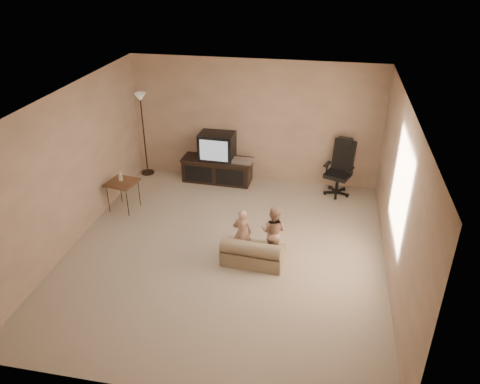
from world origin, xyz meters
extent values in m
plane|color=#B3A38E|center=(0.00, 0.00, 0.00)|extent=(5.50, 5.50, 0.00)
plane|color=white|center=(0.00, 0.00, 2.50)|extent=(5.50, 5.50, 0.00)
plane|color=#CCAA8E|center=(0.00, 2.75, 1.25)|extent=(5.00, 0.00, 5.00)
plane|color=#CCAA8E|center=(0.00, -2.75, 1.25)|extent=(5.00, 0.00, 5.00)
plane|color=#CCAA8E|center=(-2.50, 0.00, 1.25)|extent=(0.00, 5.50, 5.50)
plane|color=#CCAA8E|center=(2.50, 0.00, 1.25)|extent=(0.00, 5.50, 5.50)
cube|color=black|center=(-0.73, 2.49, 0.22)|extent=(1.41, 0.55, 0.45)
cube|color=black|center=(-0.73, 2.49, 0.48)|extent=(1.45, 0.59, 0.04)
cube|color=black|center=(-1.07, 2.25, 0.23)|extent=(0.58, 0.04, 0.34)
cube|color=black|center=(-0.41, 2.22, 0.23)|extent=(0.58, 0.04, 0.34)
cube|color=black|center=(-0.73, 2.51, 0.77)|extent=(0.71, 0.52, 0.55)
cube|color=silver|center=(-0.74, 2.26, 0.77)|extent=(0.57, 0.03, 0.43)
cube|color=silver|center=(-0.18, 2.42, 0.53)|extent=(0.41, 0.29, 0.06)
cylinder|color=black|center=(1.72, 2.35, 0.22)|extent=(0.06, 0.06, 0.36)
cube|color=black|center=(1.72, 2.35, 0.43)|extent=(0.58, 0.58, 0.08)
cube|color=black|center=(1.80, 2.55, 0.76)|extent=(0.46, 0.30, 0.63)
cube|color=black|center=(1.80, 2.55, 1.05)|extent=(0.28, 0.18, 0.14)
cube|color=black|center=(1.50, 2.44, 0.60)|extent=(0.15, 0.26, 0.04)
cube|color=black|center=(1.95, 2.26, 0.60)|extent=(0.15, 0.26, 0.04)
cube|color=brown|center=(-2.15, 1.00, 0.55)|extent=(0.58, 0.58, 0.03)
cylinder|color=black|center=(-2.38, 0.84, 0.27)|extent=(0.01, 0.01, 0.56)
cylinder|color=black|center=(-1.98, 0.77, 0.27)|extent=(0.01, 0.01, 0.56)
cylinder|color=black|center=(-2.32, 1.24, 0.27)|extent=(0.01, 0.01, 0.56)
cylinder|color=black|center=(-1.92, 1.17, 0.27)|extent=(0.01, 0.01, 0.56)
cylinder|color=silver|center=(-2.19, 1.05, 0.64)|extent=(0.07, 0.07, 0.14)
cone|color=#FFDFA6|center=(-2.19, 1.05, 0.73)|extent=(0.06, 0.06, 0.05)
cylinder|color=black|center=(-2.30, 2.55, 0.01)|extent=(0.27, 0.27, 0.03)
cylinder|color=black|center=(-2.30, 2.55, 0.84)|extent=(0.03, 0.03, 1.67)
cone|color=beige|center=(-2.30, 2.55, 1.69)|extent=(0.24, 0.24, 0.16)
cube|color=tan|center=(0.48, -0.17, 0.12)|extent=(0.97, 0.58, 0.25)
cylinder|color=tan|center=(0.47, -0.33, 0.35)|extent=(0.94, 0.29, 0.22)
imported|color=tan|center=(0.27, 0.00, 0.41)|extent=(0.32, 0.25, 0.81)
imported|color=tan|center=(0.75, 0.08, 0.43)|extent=(0.46, 0.32, 0.87)
camera|label=1|loc=(1.42, -6.05, 4.38)|focal=35.00mm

